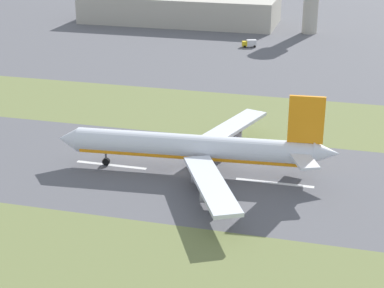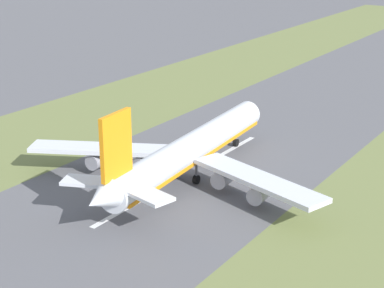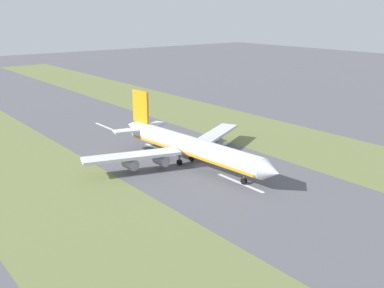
% 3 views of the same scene
% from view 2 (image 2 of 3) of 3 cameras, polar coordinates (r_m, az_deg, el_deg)
% --- Properties ---
extents(ground_plane, '(800.00, 800.00, 0.00)m').
position_cam_2_polar(ground_plane, '(133.76, -0.05, -2.48)').
color(ground_plane, '#56565B').
extents(grass_median_west, '(40.00, 600.00, 0.01)m').
position_cam_2_polar(grass_median_west, '(161.41, -13.54, 0.81)').
color(grass_median_west, olive).
rests_on(grass_median_west, ground).
extents(centreline_dash_mid, '(1.20, 18.00, 0.01)m').
position_cam_2_polar(centreline_dash_mid, '(117.44, -5.99, -5.78)').
color(centreline_dash_mid, silver).
rests_on(centreline_dash_mid, ground).
extents(centreline_dash_far, '(1.20, 18.00, 0.01)m').
position_cam_2_polar(centreline_dash_far, '(148.15, 3.76, -0.33)').
color(centreline_dash_far, silver).
rests_on(centreline_dash_far, ground).
extents(airplane_main_jet, '(63.93, 67.22, 20.20)m').
position_cam_2_polar(airplane_main_jet, '(127.71, -0.41, -0.66)').
color(airplane_main_jet, silver).
rests_on(airplane_main_jet, ground).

